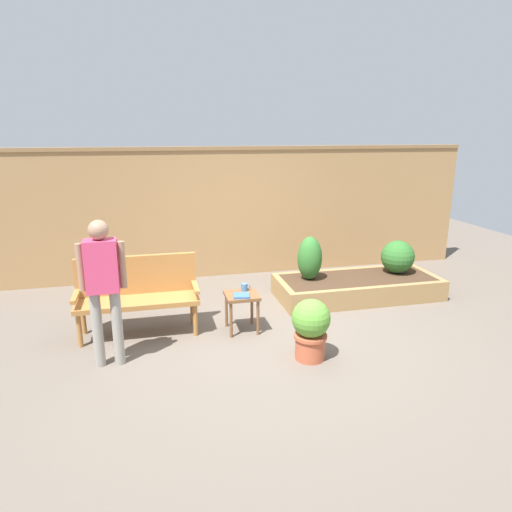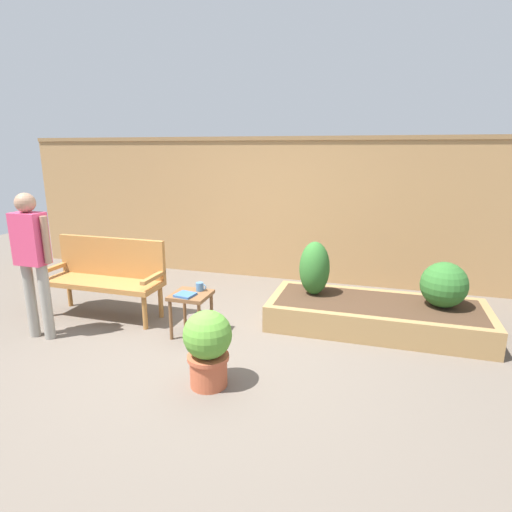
% 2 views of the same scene
% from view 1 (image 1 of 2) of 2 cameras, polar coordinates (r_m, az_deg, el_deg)
% --- Properties ---
extents(ground_plane, '(14.00, 14.00, 0.00)m').
position_cam_1_polar(ground_plane, '(5.61, 1.75, -10.01)').
color(ground_plane, '#60564C').
extents(fence_back, '(8.40, 0.14, 2.16)m').
position_cam_1_polar(fence_back, '(7.72, -3.23, 5.55)').
color(fence_back, '#A37A4C').
rests_on(fence_back, ground_plane).
extents(garden_bench, '(1.44, 0.48, 0.94)m').
position_cam_1_polar(garden_bench, '(5.73, -14.56, -4.08)').
color(garden_bench, '#A87038').
rests_on(garden_bench, ground_plane).
extents(side_table, '(0.40, 0.40, 0.48)m').
position_cam_1_polar(side_table, '(5.62, -1.79, -5.54)').
color(side_table, brown).
rests_on(side_table, ground_plane).
extents(cup_on_table, '(0.12, 0.08, 0.09)m').
position_cam_1_polar(cup_on_table, '(5.69, -1.44, -3.89)').
color(cup_on_table, teal).
rests_on(cup_on_table, side_table).
extents(book_on_table, '(0.21, 0.21, 0.02)m').
position_cam_1_polar(book_on_table, '(5.50, -1.83, -4.95)').
color(book_on_table, '#38609E').
rests_on(book_on_table, side_table).
extents(potted_boxwood, '(0.42, 0.42, 0.68)m').
position_cam_1_polar(potted_boxwood, '(4.99, 6.83, -8.73)').
color(potted_boxwood, '#B75638').
rests_on(potted_boxwood, ground_plane).
extents(raised_planter_bed, '(2.40, 1.00, 0.30)m').
position_cam_1_polar(raised_planter_bed, '(7.00, 12.49, -3.79)').
color(raised_planter_bed, '#997547').
rests_on(raised_planter_bed, ground_plane).
extents(shrub_near_bench, '(0.36, 0.36, 0.64)m').
position_cam_1_polar(shrub_near_bench, '(6.67, 6.71, -0.27)').
color(shrub_near_bench, brown).
rests_on(shrub_near_bench, raised_planter_bed).
extents(shrub_far_corner, '(0.50, 0.50, 0.50)m').
position_cam_1_polar(shrub_far_corner, '(7.28, 17.23, -0.09)').
color(shrub_far_corner, brown).
rests_on(shrub_far_corner, raised_planter_bed).
extents(person_by_bench, '(0.47, 0.20, 1.56)m').
position_cam_1_polar(person_by_bench, '(4.89, -18.51, -2.96)').
color(person_by_bench, gray).
rests_on(person_by_bench, ground_plane).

